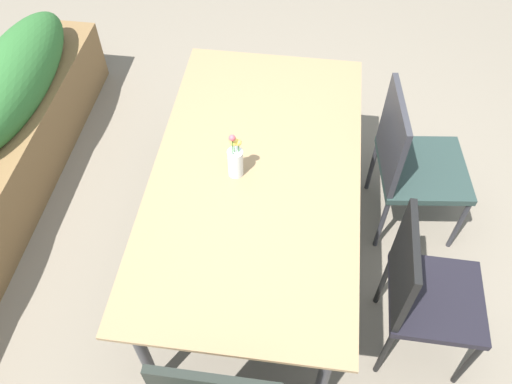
% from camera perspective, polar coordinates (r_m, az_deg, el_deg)
% --- Properties ---
extents(ground_plane, '(12.00, 12.00, 0.00)m').
position_cam_1_polar(ground_plane, '(3.09, 0.99, -6.47)').
color(ground_plane, '#756B5B').
extents(dining_table, '(1.79, 0.98, 0.75)m').
position_cam_1_polar(dining_table, '(2.51, -0.00, 1.39)').
color(dining_table, '#8C704C').
rests_on(dining_table, ground).
extents(chair_near_left, '(0.43, 0.43, 0.91)m').
position_cam_1_polar(chair_near_left, '(2.48, 17.76, -10.11)').
color(chair_near_left, black).
rests_on(chair_near_left, ground).
extents(chair_near_right, '(0.52, 0.52, 0.92)m').
position_cam_1_polar(chair_near_right, '(2.95, 16.56, 3.39)').
color(chair_near_right, '#253733').
rests_on(chair_near_right, ground).
extents(flower_vase, '(0.07, 0.07, 0.27)m').
position_cam_1_polar(flower_vase, '(2.39, -2.27, 3.50)').
color(flower_vase, silver).
rests_on(flower_vase, dining_table).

